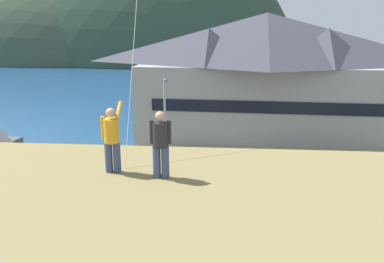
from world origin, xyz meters
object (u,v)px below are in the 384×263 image
at_px(harbor_lodge, 265,73).
at_px(parked_car_front_row_silver, 49,234).
at_px(moored_boat_wharfside, 178,105).
at_px(parked_car_mid_row_near, 279,239).
at_px(parked_car_front_row_end, 360,186).
at_px(parked_car_corner_spot, 54,183).
at_px(person_companion, 161,143).
at_px(parked_car_mid_row_far, 221,185).
at_px(parking_light_pole, 165,122).
at_px(storage_shed_waterside, 213,116).
at_px(moored_boat_inner_slip, 177,107).
at_px(person_kite_flyer, 112,138).
at_px(parked_car_back_row_right, 187,223).
at_px(parked_car_back_row_left, 129,185).
at_px(wharf_dock, 203,108).
at_px(moored_boat_outer_mooring, 226,109).

relative_size(harbor_lodge, parked_car_front_row_silver, 6.20).
bearing_deg(moored_boat_wharfside, parked_car_mid_row_near, -75.53).
relative_size(harbor_lodge, parked_car_front_row_end, 6.09).
xyz_separation_m(parked_car_corner_spot, person_companion, (9.64, -14.28, 7.18)).
height_order(parked_car_mid_row_far, parking_light_pole, parking_light_pole).
bearing_deg(parked_car_corner_spot, parked_car_front_row_end, 3.27).
bearing_deg(storage_shed_waterside, harbor_lodge, 0.20).
distance_m(moored_boat_inner_slip, parked_car_front_row_silver, 35.07).
height_order(parked_car_front_row_silver, parked_car_mid_row_far, same).
bearing_deg(moored_boat_wharfside, parked_car_front_row_silver, -93.53).
distance_m(parked_car_mid_row_near, person_kite_flyer, 12.09).
relative_size(parked_car_back_row_right, parking_light_pole, 0.59).
height_order(moored_boat_wharfside, parked_car_back_row_left, moored_boat_wharfside).
distance_m(wharf_dock, parked_car_corner_spot, 30.95).
height_order(harbor_lodge, moored_boat_inner_slip, harbor_lodge).
height_order(parked_car_back_row_left, parked_car_back_row_right, same).
bearing_deg(wharf_dock, person_kite_flyer, -89.84).
bearing_deg(person_companion, storage_shed_waterside, 89.39).
xyz_separation_m(moored_boat_outer_mooring, parked_car_back_row_right, (-2.05, -31.83, 0.34)).
distance_m(parked_car_corner_spot, person_companion, 18.66).
xyz_separation_m(storage_shed_waterside, moored_boat_outer_mooring, (1.43, 10.45, -1.41)).
distance_m(moored_boat_inner_slip, person_kite_flyer, 43.17).
height_order(storage_shed_waterside, parking_light_pole, parking_light_pole).
distance_m(harbor_lodge, storage_shed_waterside, 6.85).
height_order(moored_boat_inner_slip, parked_car_mid_row_far, moored_boat_inner_slip).
distance_m(harbor_lodge, parked_car_mid_row_near, 23.38).
distance_m(moored_boat_inner_slip, parked_car_corner_spot, 28.78).
bearing_deg(moored_boat_inner_slip, parked_car_mid_row_far, -77.23).
distance_m(parked_car_back_row_right, person_kite_flyer, 11.69).
relative_size(parked_car_front_row_end, person_companion, 2.50).
xyz_separation_m(parked_car_back_row_right, parked_car_mid_row_far, (1.74, 5.42, 0.00)).
xyz_separation_m(parked_car_corner_spot, person_kite_flyer, (8.30, -13.98, 7.19)).
height_order(moored_boat_outer_mooring, parked_car_mid_row_far, moored_boat_outer_mooring).
height_order(moored_boat_inner_slip, parked_car_corner_spot, moored_boat_inner_slip).
height_order(storage_shed_waterside, parked_car_front_row_silver, storage_shed_waterside).
bearing_deg(parked_car_front_row_end, wharf_dock, 112.57).
bearing_deg(parked_car_mid_row_near, storage_shed_waterside, 100.08).
distance_m(harbor_lodge, moored_boat_outer_mooring, 12.56).
height_order(storage_shed_waterside, moored_boat_inner_slip, storage_shed_waterside).
bearing_deg(parked_car_front_row_end, storage_shed_waterside, 123.35).
relative_size(storage_shed_waterside, parked_car_mid_row_far, 1.24).
bearing_deg(moored_boat_inner_slip, parking_light_pole, -85.09).
bearing_deg(parked_car_back_row_left, parked_car_mid_row_near, -34.31).
height_order(parked_car_front_row_silver, person_companion, person_companion).
xyz_separation_m(parked_car_mid_row_near, parked_car_mid_row_far, (-2.91, 6.72, 0.00)).
height_order(parked_car_mid_row_far, person_companion, person_companion).
relative_size(parked_car_back_row_left, parked_car_back_row_right, 1.01).
height_order(moored_boat_outer_mooring, parked_car_back_row_right, moored_boat_outer_mooring).
distance_m(parked_car_front_row_end, person_companion, 19.98).
height_order(parked_car_back_row_left, person_kite_flyer, person_kite_flyer).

